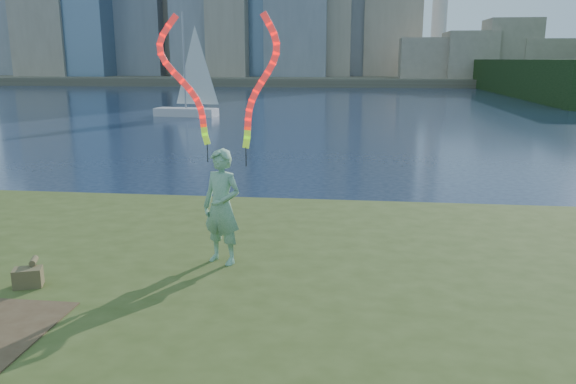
# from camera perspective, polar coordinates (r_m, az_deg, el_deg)

# --- Properties ---
(ground) EXTENTS (320.00, 320.00, 0.00)m
(ground) POSITION_cam_1_polar(r_m,az_deg,el_deg) (9.76, -12.24, -11.34)
(ground) COLOR #17233B
(ground) RESTS_ON ground
(grassy_knoll) EXTENTS (20.00, 18.00, 0.80)m
(grassy_knoll) POSITION_cam_1_polar(r_m,az_deg,el_deg) (7.72, -18.05, -15.91)
(grassy_knoll) COLOR #3A4A1A
(grassy_knoll) RESTS_ON ground
(far_shore) EXTENTS (320.00, 40.00, 1.20)m
(far_shore) POSITION_cam_1_polar(r_m,az_deg,el_deg) (103.46, 5.20, 11.38)
(far_shore) COLOR #4C4738
(far_shore) RESTS_ON ground
(woman_with_ribbons) EXTENTS (1.98, 0.87, 4.22)m
(woman_with_ribbons) POSITION_cam_1_polar(r_m,az_deg,el_deg) (8.92, -6.69, 1.38)
(woman_with_ribbons) COLOR #217140
(woman_with_ribbons) RESTS_ON grassy_knoll
(canvas_bag) EXTENTS (0.46, 0.51, 0.37)m
(canvas_bag) POSITION_cam_1_polar(r_m,az_deg,el_deg) (9.07, -24.87, -7.77)
(canvas_bag) COLOR brown
(canvas_bag) RESTS_ON grassy_knoll
(sailboat) EXTENTS (4.86, 2.05, 7.29)m
(sailboat) POSITION_cam_1_polar(r_m,az_deg,el_deg) (41.41, -10.05, 9.29)
(sailboat) COLOR beige
(sailboat) RESTS_ON ground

